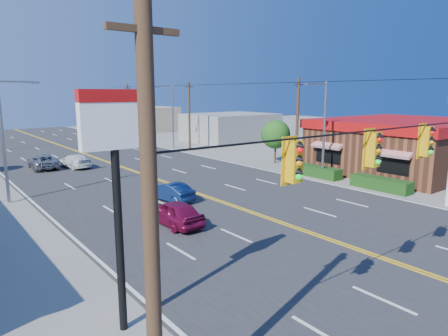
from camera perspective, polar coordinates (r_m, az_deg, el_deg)
ground at (r=18.19m, az=27.14°, el=-13.52°), size 160.00×160.00×0.00m
road at (r=31.56m, az=-7.65°, el=-2.32°), size 20.00×120.00×0.06m
signal_span at (r=16.78m, az=28.38°, el=1.81°), size 24.32×0.34×9.00m
kfc at (r=40.17m, az=24.17°, el=3.04°), size 16.30×12.40×4.70m
pizza_hut_sign at (r=11.66m, az=-15.27°, el=0.82°), size 1.90×0.30×6.85m
streetlight_se at (r=33.43m, az=13.94°, el=5.97°), size 2.55×0.25×8.00m
streetlight_ne at (r=51.81m, az=-7.51°, el=7.78°), size 2.55×0.25×8.00m
streetlight_sw at (r=29.12m, az=-28.71°, el=4.31°), size 2.55×0.25×8.00m
utility_pole_near at (r=37.09m, az=10.41°, el=6.07°), size 0.28×0.28×8.40m
utility_pole_mid at (r=50.86m, az=-4.98°, el=7.42°), size 0.28×0.28×8.40m
utility_pole_far at (r=66.68m, az=-13.50°, el=7.95°), size 0.28×0.28×8.40m
tree_kfc_rear at (r=40.88m, az=7.39°, el=4.79°), size 2.94×2.94×4.41m
bld_east_mid at (r=59.98m, az=0.88°, el=5.86°), size 12.00×10.00×4.00m
bld_east_far at (r=76.92m, az=-11.29°, el=6.88°), size 10.00×10.00×4.40m
car_magenta at (r=21.79m, az=-7.13°, el=-6.49°), size 1.75×4.09×1.38m
car_blue at (r=26.63m, az=-7.69°, el=-3.48°), size 1.87×3.88×1.23m
car_white at (r=40.56m, az=-20.57°, el=0.86°), size 2.39×4.57×1.27m
car_silver at (r=41.20m, az=-24.43°, el=0.78°), size 2.45×4.91×1.34m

